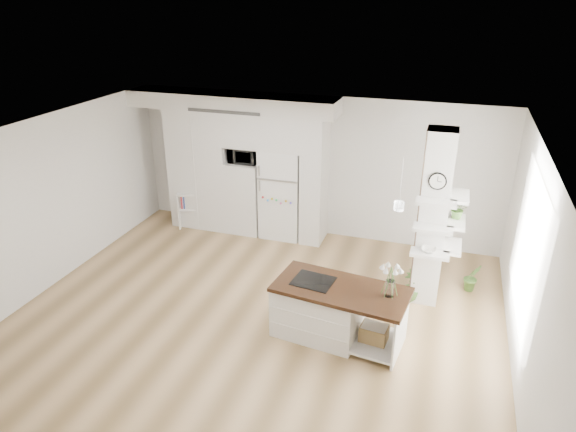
# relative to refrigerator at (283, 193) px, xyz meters

# --- Properties ---
(floor) EXTENTS (7.00, 6.00, 0.01)m
(floor) POSITION_rel_refrigerator_xyz_m (0.53, -2.68, -0.88)
(floor) COLOR tan
(floor) RESTS_ON ground
(room) EXTENTS (7.04, 6.04, 2.72)m
(room) POSITION_rel_refrigerator_xyz_m (0.53, -2.68, 0.98)
(room) COLOR white
(room) RESTS_ON ground
(cabinet_wall) EXTENTS (4.00, 0.71, 2.70)m
(cabinet_wall) POSITION_rel_refrigerator_xyz_m (-0.92, -0.01, 0.63)
(cabinet_wall) COLOR white
(cabinet_wall) RESTS_ON floor
(refrigerator) EXTENTS (0.78, 0.69, 1.75)m
(refrigerator) POSITION_rel_refrigerator_xyz_m (0.00, 0.00, 0.00)
(refrigerator) COLOR white
(refrigerator) RESTS_ON floor
(column) EXTENTS (0.69, 0.90, 2.70)m
(column) POSITION_rel_refrigerator_xyz_m (2.90, -1.55, 0.48)
(column) COLOR silver
(column) RESTS_ON floor
(window) EXTENTS (0.00, 2.40, 2.40)m
(window) POSITION_rel_refrigerator_xyz_m (4.00, -2.38, 0.62)
(window) COLOR white
(window) RESTS_ON room
(pendant_light) EXTENTS (0.12, 0.12, 0.10)m
(pendant_light) POSITION_rel_refrigerator_xyz_m (2.23, -2.53, 1.24)
(pendant_light) COLOR white
(pendant_light) RESTS_ON room
(kitchen_island) EXTENTS (1.87, 1.05, 1.37)m
(kitchen_island) POSITION_rel_refrigerator_xyz_m (1.60, -2.84, -0.45)
(kitchen_island) COLOR white
(kitchen_island) RESTS_ON floor
(bookshelf) EXTENTS (0.72, 0.58, 0.74)m
(bookshelf) POSITION_rel_refrigerator_xyz_m (-1.80, -0.17, -0.55)
(bookshelf) COLOR white
(bookshelf) RESTS_ON floor
(floor_plant_a) EXTENTS (0.33, 0.30, 0.47)m
(floor_plant_a) POSITION_rel_refrigerator_xyz_m (3.52, -1.01, -0.64)
(floor_plant_a) COLOR #426B2B
(floor_plant_a) RESTS_ON floor
(floor_plant_b) EXTENTS (0.32, 0.32, 0.51)m
(floor_plant_b) POSITION_rel_refrigerator_xyz_m (2.66, -1.59, -0.62)
(floor_plant_b) COLOR #426B2B
(floor_plant_b) RESTS_ON floor
(microwave) EXTENTS (0.54, 0.37, 0.30)m
(microwave) POSITION_rel_refrigerator_xyz_m (-0.75, -0.06, 0.69)
(microwave) COLOR #2D2D2D
(microwave) RESTS_ON cabinet_wall
(shelf_plant) EXTENTS (0.27, 0.23, 0.30)m
(shelf_plant) POSITION_rel_refrigerator_xyz_m (3.15, -1.38, 0.65)
(shelf_plant) COLOR #426B2B
(shelf_plant) RESTS_ON column
(decor_bowl) EXTENTS (0.22, 0.22, 0.05)m
(decor_bowl) POSITION_rel_refrigerator_xyz_m (2.82, -1.78, 0.13)
(decor_bowl) COLOR white
(decor_bowl) RESTS_ON column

